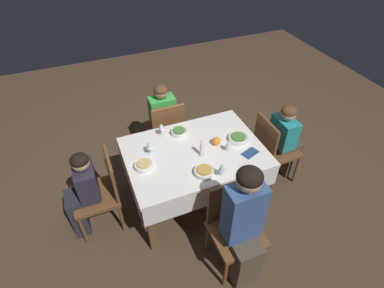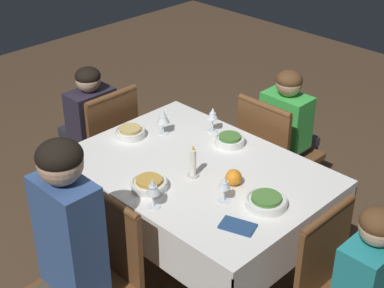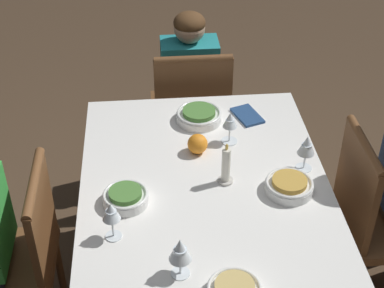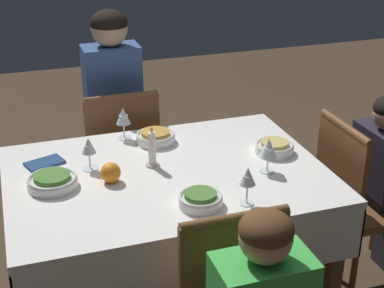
# 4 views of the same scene
# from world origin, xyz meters

# --- Properties ---
(ground_plane) EXTENTS (8.00, 8.00, 0.00)m
(ground_plane) POSITION_xyz_m (0.00, 0.00, 0.00)
(ground_plane) COLOR #4C3826
(dining_table) EXTENTS (1.34, 0.96, 0.73)m
(dining_table) POSITION_xyz_m (0.00, 0.00, 0.64)
(dining_table) COLOR white
(dining_table) RESTS_ON ground_plane
(chair_north) EXTENTS (0.42, 0.43, 0.87)m
(chair_north) POSITION_xyz_m (-0.06, 0.75, 0.49)
(chair_north) COLOR brown
(chair_north) RESTS_ON ground_plane
(chair_south) EXTENTS (0.42, 0.43, 0.87)m
(chair_south) POSITION_xyz_m (0.06, -0.75, 0.49)
(chair_south) COLOR brown
(chair_south) RESTS_ON ground_plane
(chair_east) EXTENTS (0.43, 0.42, 0.87)m
(chair_east) POSITION_xyz_m (0.94, -0.07, 0.49)
(chair_east) COLOR brown
(chair_east) RESTS_ON ground_plane
(chair_west) EXTENTS (0.43, 0.42, 0.87)m
(chair_west) POSITION_xyz_m (-0.94, 0.03, 0.49)
(chair_west) COLOR brown
(chair_west) RESTS_ON ground_plane
(person_adult_denim) EXTENTS (0.30, 0.34, 1.25)m
(person_adult_denim) POSITION_xyz_m (-0.06, 0.90, 0.71)
(person_adult_denim) COLOR #4C4233
(person_adult_denim) RESTS_ON ground_plane
(person_child_green) EXTENTS (0.30, 0.33, 1.01)m
(person_child_green) POSITION_xyz_m (0.06, -0.91, 0.55)
(person_child_green) COLOR #383342
(person_child_green) RESTS_ON ground_plane
(person_child_dark) EXTENTS (0.33, 0.30, 0.97)m
(person_child_dark) POSITION_xyz_m (1.11, -0.07, 0.54)
(person_child_dark) COLOR #282833
(person_child_dark) RESTS_ON ground_plane
(person_child_teal) EXTENTS (0.33, 0.30, 1.00)m
(person_child_teal) POSITION_xyz_m (-1.10, 0.03, 0.55)
(person_child_teal) COLOR #4C4233
(person_child_teal) RESTS_ON ground_plane
(bowl_north) EXTENTS (0.18, 0.18, 0.06)m
(bowl_north) POSITION_xyz_m (0.04, 0.31, 0.75)
(bowl_north) COLOR white
(bowl_north) RESTS_ON dining_table
(wine_glass_north) EXTENTS (0.07, 0.07, 0.16)m
(wine_glass_north) POSITION_xyz_m (-0.09, 0.40, 0.84)
(wine_glass_north) COLOR white
(wine_glass_north) RESTS_ON dining_table
(bowl_south) EXTENTS (0.17, 0.17, 0.06)m
(bowl_south) POSITION_xyz_m (0.05, -0.30, 0.75)
(bowl_south) COLOR white
(bowl_south) RESTS_ON dining_table
(wine_glass_south) EXTENTS (0.06, 0.06, 0.15)m
(wine_glass_south) POSITION_xyz_m (0.22, -0.35, 0.84)
(wine_glass_south) COLOR white
(wine_glass_south) RESTS_ON dining_table
(bowl_east) EXTENTS (0.17, 0.17, 0.06)m
(bowl_east) POSITION_xyz_m (0.52, 0.03, 0.75)
(bowl_east) COLOR white
(bowl_east) RESTS_ON dining_table
(wine_glass_east) EXTENTS (0.07, 0.07, 0.15)m
(wine_glass_east) POSITION_xyz_m (0.41, -0.13, 0.83)
(wine_glass_east) COLOR white
(wine_glass_east) RESTS_ON dining_table
(bowl_west) EXTENTS (0.20, 0.20, 0.06)m
(bowl_west) POSITION_xyz_m (-0.47, 0.02, 0.75)
(bowl_west) COLOR white
(bowl_west) RESTS_ON dining_table
(wine_glass_west) EXTENTS (0.07, 0.07, 0.15)m
(wine_glass_west) POSITION_xyz_m (-0.30, 0.13, 0.83)
(wine_glass_west) COLOR white
(wine_glass_west) RESTS_ON dining_table
(candle_centerpiece) EXTENTS (0.06, 0.06, 0.18)m
(candle_centerpiece) POSITION_xyz_m (-0.04, 0.08, 0.80)
(candle_centerpiece) COLOR beige
(candle_centerpiece) RESTS_ON dining_table
(orange_fruit) EXTENTS (0.08, 0.08, 0.08)m
(orange_fruit) POSITION_xyz_m (-0.24, -0.01, 0.77)
(orange_fruit) COLOR orange
(orange_fruit) RESTS_ON dining_table
(napkin_red_folded) EXTENTS (0.18, 0.14, 0.01)m
(napkin_red_folded) POSITION_xyz_m (-0.49, 0.24, 0.73)
(napkin_red_folded) COLOR navy
(napkin_red_folded) RESTS_ON dining_table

